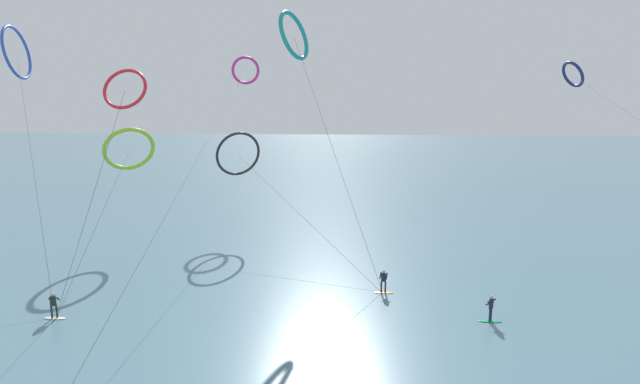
% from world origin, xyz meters
% --- Properties ---
extents(sea_water, '(400.00, 200.00, 0.08)m').
position_xyz_m(sea_water, '(0.00, 107.92, 0.04)').
color(sea_water, slate).
rests_on(sea_water, ground).
extents(surfer_ivory, '(1.40, 0.66, 1.70)m').
position_xyz_m(surfer_ivory, '(-16.49, 22.27, 0.82)').
color(surfer_ivory, silver).
rests_on(surfer_ivory, ground).
extents(surfer_amber, '(1.40, 0.62, 1.70)m').
position_xyz_m(surfer_amber, '(4.06, 28.06, 0.82)').
color(surfer_amber, orange).
rests_on(surfer_amber, ground).
extents(surfer_emerald, '(1.40, 0.70, 1.70)m').
position_xyz_m(surfer_emerald, '(10.36, 24.10, 0.82)').
color(surfer_emerald, '#199351').
rests_on(surfer_emerald, ground).
extents(kite_charcoal, '(16.30, 16.56, 10.58)m').
position_xyz_m(kite_charcoal, '(-9.87, 42.61, 8.29)').
color(kite_charcoal, black).
rests_on(kite_charcoal, ground).
extents(kite_teal, '(9.57, 15.14, 21.63)m').
position_xyz_m(kite_teal, '(-3.85, 40.69, 19.33)').
color(kite_teal, teal).
rests_on(kite_teal, ground).
extents(kite_navy, '(2.86, 55.11, 18.75)m').
position_xyz_m(kite_navy, '(29.55, 61.11, 16.97)').
color(kite_navy, navy).
rests_on(kite_navy, ground).
extents(kite_crimson, '(3.52, 10.77, 15.96)m').
position_xyz_m(kite_crimson, '(-15.84, 32.05, 14.34)').
color(kite_crimson, red).
rests_on(kite_crimson, ground).
extents(kite_magenta, '(4.74, 48.66, 19.17)m').
position_xyz_m(kite_magenta, '(-12.13, 55.94, 17.34)').
color(kite_magenta, '#CC288E').
rests_on(kite_magenta, ground).
extents(kite_cobalt, '(14.04, 19.32, 20.38)m').
position_xyz_m(kite_cobalt, '(-29.53, 39.04, 17.88)').
color(kite_cobalt, '#2647B7').
rests_on(kite_cobalt, ground).
extents(kite_lime, '(5.35, 18.78, 11.22)m').
position_xyz_m(kite_lime, '(-19.15, 38.53, 9.07)').
color(kite_lime, '#8CC62D').
rests_on(kite_lime, ground).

